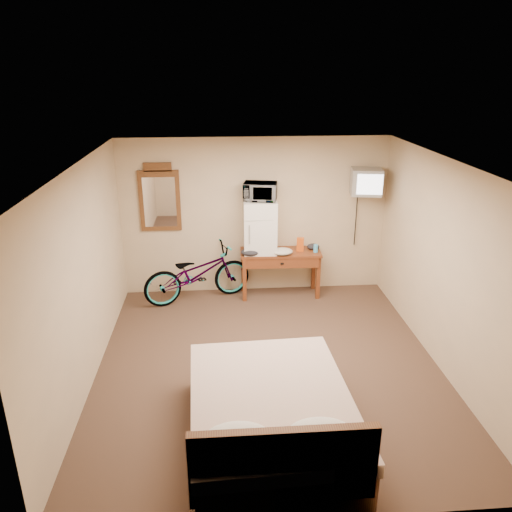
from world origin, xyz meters
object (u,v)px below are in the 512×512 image
object	(u,v)px
desk	(281,260)
blue_cup	(316,248)
wall_mirror	(160,198)
mini_fridge	(260,226)
microwave	(260,192)
bicycle	(197,273)
crt_television	(366,182)
bed	(271,418)

from	to	relation	value
desk	blue_cup	xyz separation A→B (m)	(0.55, -0.05, 0.19)
desk	wall_mirror	size ratio (longest dim) A/B	1.21
mini_fridge	blue_cup	size ratio (longest dim) A/B	6.68
microwave	bicycle	xyz separation A→B (m)	(-0.99, -0.12, -1.26)
crt_television	bed	world-z (taller)	crt_television
mini_fridge	blue_cup	xyz separation A→B (m)	(0.87, -0.11, -0.35)
blue_cup	bed	size ratio (longest dim) A/B	0.06
wall_mirror	bed	bearing A→B (deg)	-69.64
bed	wall_mirror	bearing A→B (deg)	110.36
wall_mirror	crt_television	bearing A→B (deg)	-4.55
blue_cup	mini_fridge	bearing A→B (deg)	172.83
microwave	desk	bearing A→B (deg)	0.28
microwave	bicycle	distance (m)	1.61
microwave	wall_mirror	world-z (taller)	wall_mirror
bed	blue_cup	bearing A→B (deg)	72.48
desk	wall_mirror	bearing A→B (deg)	171.72
microwave	bed	bearing A→B (deg)	-81.75
desk	bed	size ratio (longest dim) A/B	0.61
mini_fridge	microwave	distance (m)	0.55
bicycle	bed	world-z (taller)	bicycle
microwave	crt_television	xyz separation A→B (m)	(1.61, -0.04, 0.13)
bicycle	wall_mirror	bearing A→B (deg)	40.28
blue_cup	wall_mirror	xyz separation A→B (m)	(-2.40, 0.32, 0.77)
crt_television	bicycle	size ratio (longest dim) A/B	0.35
desk	microwave	xyz separation A→B (m)	(-0.32, 0.06, 1.09)
blue_cup	crt_television	distance (m)	1.27
blue_cup	desk	bearing A→B (deg)	175.11
mini_fridge	blue_cup	world-z (taller)	mini_fridge
desk	crt_television	xyz separation A→B (m)	(1.29, 0.02, 1.22)
desk	bed	world-z (taller)	bed
microwave	crt_television	bearing A→B (deg)	9.76
crt_television	bed	bearing A→B (deg)	-117.86
desk	microwave	bearing A→B (deg)	168.99
desk	mini_fridge	size ratio (longest dim) A/B	1.55
desk	bicycle	world-z (taller)	bicycle
blue_cup	bed	xyz separation A→B (m)	(-1.05, -3.33, -0.52)
desk	crt_television	size ratio (longest dim) A/B	2.14
mini_fridge	wall_mirror	world-z (taller)	wall_mirror
microwave	blue_cup	world-z (taller)	microwave
microwave	wall_mirror	xyz separation A→B (m)	(-1.54, 0.21, -0.13)
mini_fridge	wall_mirror	distance (m)	1.61
desk	microwave	size ratio (longest dim) A/B	2.61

